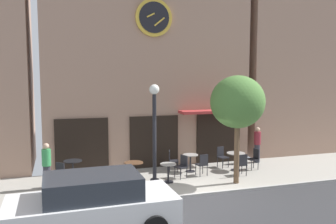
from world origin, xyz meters
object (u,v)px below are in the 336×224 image
Objects in this scene: cafe_chair_near_tree at (242,163)px; pedestrian_green at (47,165)px; cafe_table_near_door at (134,168)px; cafe_chair_curbside at (254,157)px; street_lamp at (154,136)px; cafe_chair_corner at (203,163)px; pedestrian_maroon at (257,144)px; cafe_table_rightmost at (190,160)px; cafe_table_leftmost at (73,166)px; parked_car_white at (93,205)px; cafe_chair_under_awning at (182,165)px; cafe_table_near_curb at (168,170)px; cafe_chair_facing_street at (62,172)px; cafe_table_center at (236,157)px; cafe_chair_right_end at (172,159)px; cafe_chair_mid_row at (222,155)px; street_tree at (238,102)px.

pedestrian_green is at bearing 175.49° from cafe_chair_near_tree.
cafe_table_near_door is 0.84× the size of cafe_chair_curbside.
street_lamp is 5.23m from cafe_chair_curbside.
pedestrian_maroon is at bearing 22.15° from cafe_chair_corner.
cafe_table_near_door reaches higher than cafe_table_rightmost.
cafe_table_leftmost is 7.65m from cafe_chair_curbside.
cafe_chair_near_tree is at bearing 29.76° from parked_car_white.
cafe_chair_under_awning is 0.54× the size of pedestrian_green.
parked_car_white is at bearing -131.12° from cafe_table_near_curb.
cafe_chair_curbside is 0.54× the size of pedestrian_maroon.
cafe_chair_curbside is (5.39, 0.22, -0.01)m from cafe_table_near_door.
parked_car_white is at bearing -133.25° from cafe_table_rightmost.
cafe_chair_curbside is (4.86, 1.33, -1.39)m from street_lamp.
cafe_chair_facing_street is (-5.24, -0.44, 0.03)m from cafe_table_rightmost.
cafe_table_center reaches higher than cafe_table_near_door.
cafe_chair_curbside is (2.56, 0.30, 0.00)m from cafe_chair_corner.
cafe_table_near_curb is at bearing -112.74° from cafe_chair_right_end.
cafe_chair_corner is 6.01m from pedestrian_green.
cafe_chair_mid_row is (4.21, 1.01, -0.01)m from cafe_table_near_door.
cafe_chair_right_end is (-2.51, 1.51, 0.00)m from cafe_chair_near_tree.
pedestrian_maroon is (4.21, 1.34, 0.33)m from cafe_chair_under_awning.
cafe_chair_near_tree and cafe_chair_curbside have the same top height.
cafe_chair_near_tree is 0.54× the size of pedestrian_maroon.
street_tree is at bearing -61.96° from cafe_table_rightmost.
street_tree reaches higher than pedestrian_green.
cafe_table_rightmost is 0.82× the size of cafe_chair_curbside.
cafe_table_rightmost is 2.83m from cafe_chair_curbside.
cafe_table_center is at bearing 78.28° from cafe_chair_near_tree.
cafe_table_leftmost is 0.83× the size of cafe_chair_near_tree.
cafe_chair_mid_row is at bearing 13.43° from cafe_table_near_door.
cafe_chair_mid_row is at bearing 6.46° from cafe_chair_facing_street.
cafe_chair_mid_row is at bearing 77.23° from street_tree.
cafe_table_center is at bearing 3.57° from cafe_table_near_door.
street_lamp is 3.73m from cafe_table_leftmost.
cafe_table_near_door is at bearing 159.65° from street_tree.
parked_car_white is (-3.80, -5.11, 0.23)m from cafe_chair_right_end.
cafe_table_leftmost is 5.17m from cafe_chair_corner.
cafe_chair_right_end is at bearing 67.26° from cafe_table_near_curb.
pedestrian_maroon is at bearing 31.23° from cafe_table_center.
cafe_table_near_door is 0.96× the size of cafe_table_center.
cafe_table_near_door is at bearing -176.43° from cafe_table_center.
pedestrian_maroon is (9.34, 1.24, 0.00)m from pedestrian_green.
cafe_table_leftmost is 8.41m from pedestrian_maroon.
cafe_chair_corner is (-1.70, -0.36, -0.04)m from cafe_table_center.
cafe_table_leftmost is 6.76m from cafe_chair_near_tree.
cafe_chair_mid_row is 0.54× the size of pedestrian_maroon.
cafe_chair_corner and cafe_chair_under_awning have the same top height.
street_tree reaches higher than cafe_chair_under_awning.
cafe_table_leftmost is at bearing 174.01° from cafe_table_center.
cafe_table_rightmost is 0.82× the size of cafe_chair_near_tree.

